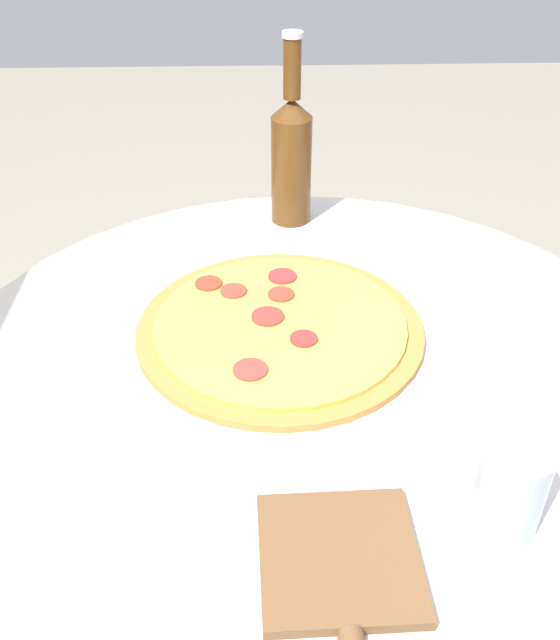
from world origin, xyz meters
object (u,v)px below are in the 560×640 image
object	(u,v)px
pizza	(280,327)
pizza_paddle	(342,579)
beer_bottle	(291,155)
drinking_glass	(507,487)

from	to	relation	value
pizza	pizza_paddle	size ratio (longest dim) A/B	1.46
pizza_paddle	pizza	bearing A→B (deg)	-175.03
pizza	pizza_paddle	world-z (taller)	pizza
beer_bottle	pizza_paddle	world-z (taller)	beer_bottle
pizza_paddle	drinking_glass	world-z (taller)	drinking_glass
beer_bottle	drinking_glass	distance (m)	0.66
beer_bottle	drinking_glass	size ratio (longest dim) A/B	3.02
pizza	pizza_paddle	distance (m)	0.38
pizza	beer_bottle	distance (m)	0.34
beer_bottle	pizza_paddle	xyz separation A→B (m)	(-0.70, -0.01, -0.11)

